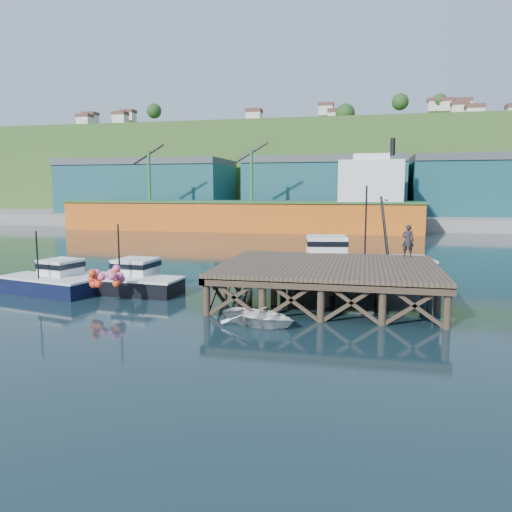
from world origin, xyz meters
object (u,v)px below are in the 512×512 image
(trawler, at_px, (355,262))
(dinghy, at_px, (260,316))
(boat_navy, at_px, (51,280))
(boat_black, at_px, (129,280))
(dockworker, at_px, (408,240))

(trawler, distance_m, dinghy, 12.99)
(trawler, height_order, dinghy, trawler)
(boat_navy, xyz_separation_m, dinghy, (14.00, -4.37, -0.39))
(boat_black, distance_m, dinghy, 10.99)
(dinghy, relative_size, dockworker, 1.88)
(boat_navy, distance_m, dinghy, 14.67)
(trawler, bearing_deg, boat_black, -163.07)
(boat_black, xyz_separation_m, dinghy, (9.45, -5.60, -0.39))
(dockworker, bearing_deg, boat_navy, 19.09)
(dinghy, bearing_deg, trawler, 6.44)
(dinghy, distance_m, dockworker, 12.87)
(boat_navy, height_order, trawler, trawler)
(boat_navy, relative_size, boat_black, 0.93)
(boat_navy, height_order, dockworker, dockworker)
(boat_black, xyz_separation_m, dockworker, (16.80, 4.60, 2.34))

